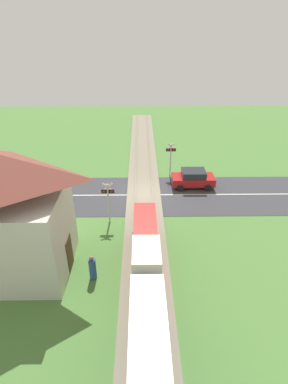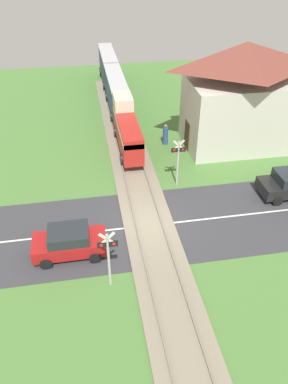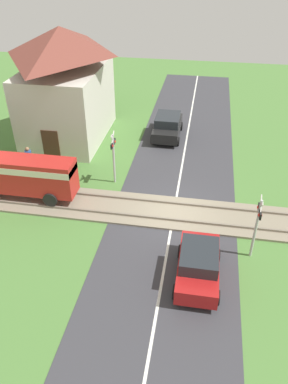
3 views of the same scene
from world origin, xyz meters
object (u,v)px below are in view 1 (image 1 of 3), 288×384
at_px(car_near_crossing, 193,178).
at_px(car_far_side, 26,196).
at_px(crossing_signal_west_approach, 171,155).
at_px(crossing_signal_east_approach, 108,197).
at_px(pedestrian_by_station, 93,268).

xyz_separation_m(car_near_crossing, car_far_side, (13.43, 2.88, 0.02)).
xyz_separation_m(crossing_signal_west_approach, crossing_signal_east_approach, (5.00, 7.51, 0.00)).
bearing_deg(car_far_side, crossing_signal_east_approach, 160.82).
height_order(car_near_crossing, crossing_signal_east_approach, crossing_signal_east_approach).
xyz_separation_m(crossing_signal_east_approach, pedestrian_by_station, (0.45, 5.46, -1.31)).
relative_size(car_near_crossing, crossing_signal_west_approach, 1.14).
height_order(car_far_side, pedestrian_by_station, car_far_side).
bearing_deg(pedestrian_by_station, car_far_side, -51.42).
bearing_deg(car_far_side, pedestrian_by_station, 128.58).
bearing_deg(crossing_signal_east_approach, car_near_crossing, -142.57).
relative_size(crossing_signal_west_approach, pedestrian_by_station, 1.99).
bearing_deg(car_near_crossing, crossing_signal_east_approach, 37.43).
height_order(crossing_signal_west_approach, crossing_signal_east_approach, same).
height_order(car_near_crossing, car_far_side, car_far_side).
relative_size(crossing_signal_east_approach, pedestrian_by_station, 1.99).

